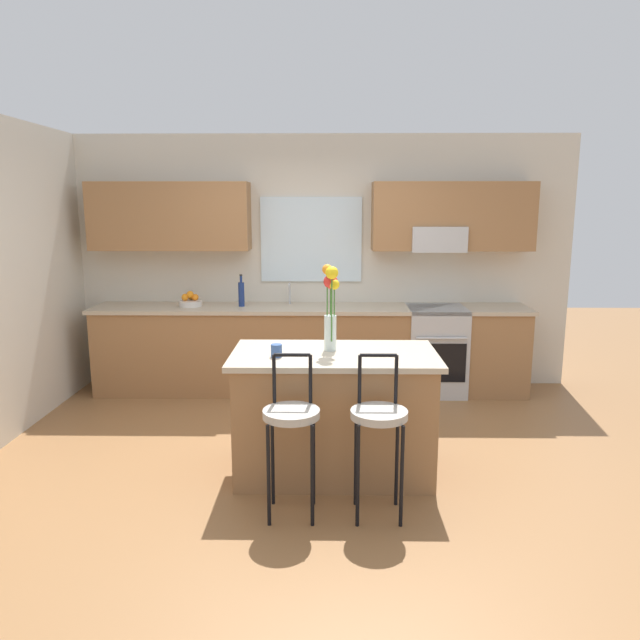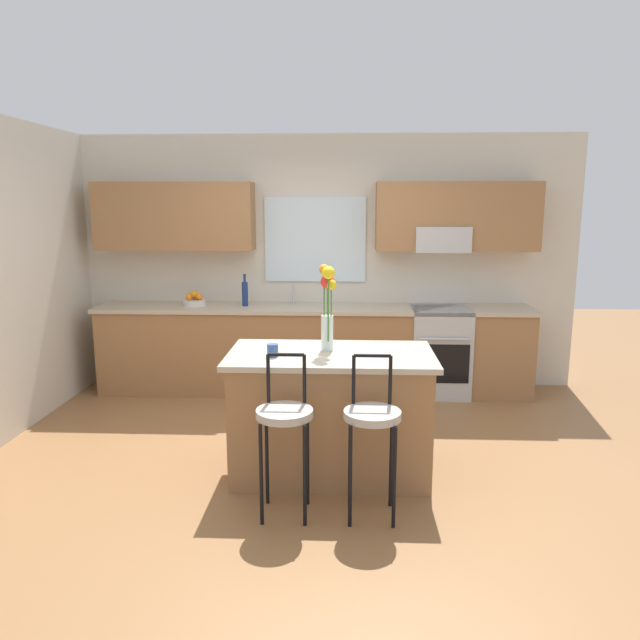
% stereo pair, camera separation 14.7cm
% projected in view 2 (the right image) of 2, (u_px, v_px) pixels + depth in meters
% --- Properties ---
extents(ground_plane, '(14.00, 14.00, 0.00)m').
position_uv_depth(ground_plane, '(302.00, 456.00, 4.75)').
color(ground_plane, olive).
extents(back_wall_assembly, '(5.60, 0.50, 2.70)m').
position_uv_depth(back_wall_assembly, '(318.00, 249.00, 6.41)').
color(back_wall_assembly, beige).
rests_on(back_wall_assembly, ground).
extents(counter_run, '(4.56, 0.64, 0.92)m').
position_uv_depth(counter_run, '(314.00, 349.00, 6.33)').
color(counter_run, '#996B42').
rests_on(counter_run, ground).
extents(sink_faucet, '(0.02, 0.13, 0.23)m').
position_uv_depth(sink_faucet, '(293.00, 291.00, 6.36)').
color(sink_faucet, '#B7BABC').
rests_on(sink_faucet, counter_run).
extents(oven_range, '(0.60, 0.64, 0.92)m').
position_uv_depth(oven_range, '(439.00, 351.00, 6.25)').
color(oven_range, '#B7BABC').
rests_on(oven_range, ground).
extents(kitchen_island, '(1.49, 0.83, 0.92)m').
position_uv_depth(kitchen_island, '(331.00, 413.00, 4.38)').
color(kitchen_island, '#996B42').
rests_on(kitchen_island, ground).
extents(bar_stool_near, '(0.36, 0.36, 1.04)m').
position_uv_depth(bar_stool_near, '(285.00, 420.00, 3.75)').
color(bar_stool_near, black).
rests_on(bar_stool_near, ground).
extents(bar_stool_middle, '(0.36, 0.36, 1.04)m').
position_uv_depth(bar_stool_middle, '(372.00, 422.00, 3.72)').
color(bar_stool_middle, black).
rests_on(bar_stool_middle, ground).
extents(flower_vase, '(0.13, 0.17, 0.63)m').
position_uv_depth(flower_vase, '(328.00, 302.00, 4.30)').
color(flower_vase, silver).
rests_on(flower_vase, kitchen_island).
extents(mug_ceramic, '(0.08, 0.08, 0.09)m').
position_uv_depth(mug_ceramic, '(273.00, 350.00, 4.18)').
color(mug_ceramic, '#33518C').
rests_on(mug_ceramic, kitchen_island).
extents(fruit_bowl_oranges, '(0.24, 0.24, 0.16)m').
position_uv_depth(fruit_bowl_oranges, '(194.00, 301.00, 6.29)').
color(fruit_bowl_oranges, silver).
rests_on(fruit_bowl_oranges, counter_run).
extents(bottle_olive_oil, '(0.06, 0.06, 0.34)m').
position_uv_depth(bottle_olive_oil, '(245.00, 293.00, 6.24)').
color(bottle_olive_oil, navy).
rests_on(bottle_olive_oil, counter_run).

